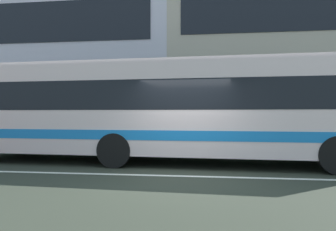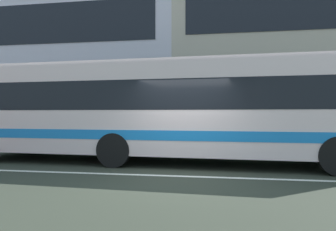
# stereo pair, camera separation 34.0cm
# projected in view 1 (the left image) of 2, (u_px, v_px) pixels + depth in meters

# --- Properties ---
(ground_plane) EXTENTS (160.00, 160.00, 0.00)m
(ground_plane) POSITION_uv_depth(u_px,v_px,m) (182.00, 176.00, 7.64)
(ground_plane) COLOR #2C3228
(lane_centre_line) EXTENTS (60.00, 0.16, 0.01)m
(lane_centre_line) POSITION_uv_depth(u_px,v_px,m) (182.00, 176.00, 7.64)
(lane_centre_line) COLOR silver
(lane_centre_line) RESTS_ON ground_plane
(hedge_row_far) EXTENTS (23.43, 1.10, 0.93)m
(hedge_row_far) POSITION_uv_depth(u_px,v_px,m) (226.00, 140.00, 12.89)
(hedge_row_far) COLOR #165321
(hedge_row_far) RESTS_ON ground_plane
(apartment_block_left) EXTENTS (23.12, 11.60, 12.06)m
(apartment_block_left) POSITION_uv_depth(u_px,v_px,m) (32.00, 58.00, 24.39)
(apartment_block_left) COLOR silver
(apartment_block_left) RESTS_ON ground_plane
(apartment_block_right) EXTENTS (19.84, 11.60, 12.45)m
(apartment_block_right) POSITION_uv_depth(u_px,v_px,m) (316.00, 48.00, 21.72)
(apartment_block_right) COLOR #BFAD9B
(apartment_block_right) RESTS_ON ground_plane
(transit_bus) EXTENTS (12.52, 3.16, 3.16)m
(transit_bus) POSITION_uv_depth(u_px,v_px,m) (150.00, 108.00, 9.87)
(transit_bus) COLOR beige
(transit_bus) RESTS_ON ground_plane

